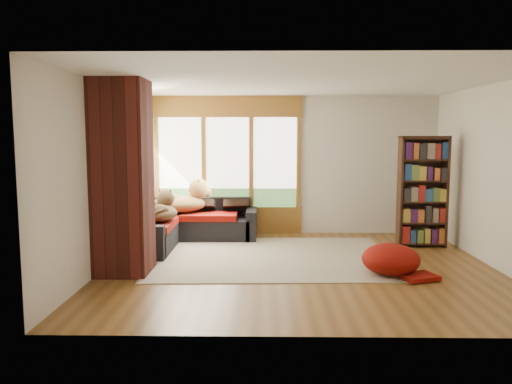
% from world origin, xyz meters
% --- Properties ---
extents(floor, '(5.50, 5.50, 0.00)m').
position_xyz_m(floor, '(0.00, 0.00, 0.00)').
color(floor, brown).
rests_on(floor, ground).
extents(ceiling, '(5.50, 5.50, 0.00)m').
position_xyz_m(ceiling, '(0.00, 0.00, 2.60)').
color(ceiling, white).
extents(wall_back, '(5.50, 0.04, 2.60)m').
position_xyz_m(wall_back, '(0.00, 2.50, 1.30)').
color(wall_back, silver).
rests_on(wall_back, ground).
extents(wall_front, '(5.50, 0.04, 2.60)m').
position_xyz_m(wall_front, '(0.00, -2.50, 1.30)').
color(wall_front, silver).
rests_on(wall_front, ground).
extents(wall_left, '(0.04, 5.00, 2.60)m').
position_xyz_m(wall_left, '(-2.75, 0.00, 1.30)').
color(wall_left, silver).
rests_on(wall_left, ground).
extents(wall_right, '(0.04, 5.00, 2.60)m').
position_xyz_m(wall_right, '(2.75, 0.00, 1.30)').
color(wall_right, silver).
rests_on(wall_right, ground).
extents(windows_back, '(2.82, 0.10, 1.90)m').
position_xyz_m(windows_back, '(-1.20, 2.47, 1.35)').
color(windows_back, olive).
rests_on(windows_back, wall_back).
extents(windows_left, '(0.10, 2.62, 1.90)m').
position_xyz_m(windows_left, '(-2.72, 1.20, 1.35)').
color(windows_left, olive).
rests_on(windows_left, wall_left).
extents(roller_blind, '(0.03, 0.72, 0.90)m').
position_xyz_m(roller_blind, '(-2.69, 2.03, 1.75)').
color(roller_blind, '#87A06D').
rests_on(roller_blind, wall_left).
extents(brick_chimney, '(0.70, 0.70, 2.60)m').
position_xyz_m(brick_chimney, '(-2.40, -0.35, 1.30)').
color(brick_chimney, '#471914').
rests_on(brick_chimney, ground).
extents(sectional_sofa, '(2.20, 2.20, 0.80)m').
position_xyz_m(sectional_sofa, '(-1.95, 1.70, 0.30)').
color(sectional_sofa, black).
rests_on(sectional_sofa, ground).
extents(area_rug, '(3.71, 2.88, 0.01)m').
position_xyz_m(area_rug, '(-0.36, 0.54, 0.01)').
color(area_rug, beige).
rests_on(area_rug, ground).
extents(bookshelf, '(0.80, 0.27, 1.86)m').
position_xyz_m(bookshelf, '(2.14, 1.33, 0.93)').
color(bookshelf, '#361D12').
rests_on(bookshelf, ground).
extents(pouf, '(0.80, 0.80, 0.42)m').
position_xyz_m(pouf, '(1.20, -0.38, 0.22)').
color(pouf, maroon).
rests_on(pouf, area_rug).
extents(dog_tan, '(1.08, 0.88, 0.53)m').
position_xyz_m(dog_tan, '(-1.92, 1.91, 0.80)').
color(dog_tan, brown).
rests_on(dog_tan, sectional_sofa).
extents(dog_brindle, '(0.50, 0.79, 0.43)m').
position_xyz_m(dog_brindle, '(-2.16, 1.06, 0.75)').
color(dog_brindle, '#322113').
rests_on(dog_brindle, sectional_sofa).
extents(throw_pillows, '(1.98, 1.68, 0.45)m').
position_xyz_m(throw_pillows, '(-1.92, 1.85, 0.77)').
color(throw_pillows, black).
rests_on(throw_pillows, sectional_sofa).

